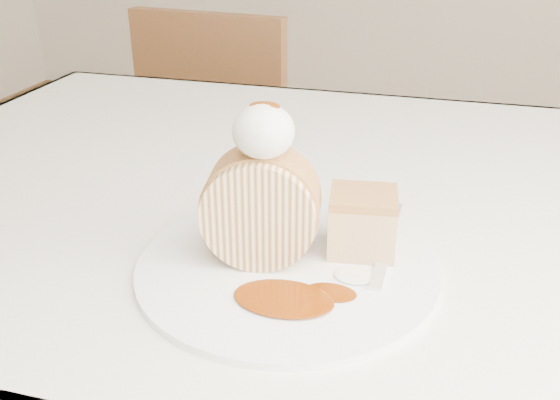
# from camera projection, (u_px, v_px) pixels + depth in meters

# --- Properties ---
(table) EXTENTS (1.40, 0.90, 0.75)m
(table) POSITION_uv_depth(u_px,v_px,m) (354.00, 249.00, 0.85)
(table) COLOR silver
(table) RESTS_ON ground
(chair_far) EXTENTS (0.45, 0.45, 0.85)m
(chair_far) POSITION_uv_depth(u_px,v_px,m) (229.00, 145.00, 1.70)
(chair_far) COLOR brown
(chair_far) RESTS_ON ground
(plate) EXTENTS (0.34, 0.34, 0.01)m
(plate) POSITION_uv_depth(u_px,v_px,m) (287.00, 267.00, 0.64)
(plate) COLOR white
(plate) RESTS_ON table
(roulade_slice) EXTENTS (0.12, 0.08, 0.11)m
(roulade_slice) POSITION_uv_depth(u_px,v_px,m) (260.00, 208.00, 0.62)
(roulade_slice) COLOR beige
(roulade_slice) RESTS_ON plate
(cake_chunk) EXTENTS (0.08, 0.07, 0.06)m
(cake_chunk) POSITION_uv_depth(u_px,v_px,m) (362.00, 226.00, 0.65)
(cake_chunk) COLOR #BB7A46
(cake_chunk) RESTS_ON plate
(whipped_cream) EXTENTS (0.06, 0.06, 0.05)m
(whipped_cream) POSITION_uv_depth(u_px,v_px,m) (263.00, 131.00, 0.58)
(whipped_cream) COLOR white
(whipped_cream) RESTS_ON roulade_slice
(caramel_drizzle) EXTENTS (0.03, 0.02, 0.01)m
(caramel_drizzle) POSITION_uv_depth(u_px,v_px,m) (264.00, 99.00, 0.57)
(caramel_drizzle) COLOR #682704
(caramel_drizzle) RESTS_ON whipped_cream
(caramel_pool) EXTENTS (0.10, 0.07, 0.00)m
(caramel_pool) POSITION_uv_depth(u_px,v_px,m) (284.00, 298.00, 0.58)
(caramel_pool) COLOR #682704
(caramel_pool) RESTS_ON plate
(fork) EXTENTS (0.03, 0.18, 0.00)m
(fork) POSITION_uv_depth(u_px,v_px,m) (384.00, 255.00, 0.65)
(fork) COLOR silver
(fork) RESTS_ON plate
(spoon) EXTENTS (0.05, 0.15, 0.00)m
(spoon) POSITION_uv_depth(u_px,v_px,m) (199.00, 231.00, 0.71)
(spoon) COLOR silver
(spoon) RESTS_ON table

